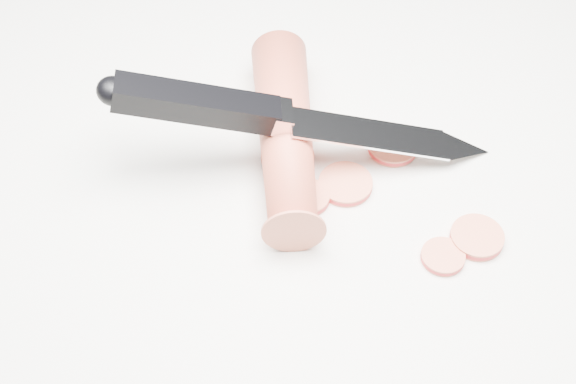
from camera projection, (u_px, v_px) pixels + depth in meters
name	position (u px, v px, depth m)	size (l,w,h in m)	color
ground	(337.00, 170.00, 0.61)	(2.40, 2.40, 0.00)	silver
carrot	(286.00, 133.00, 0.61)	(0.04, 0.04, 0.19)	#C8432B
carrot_slice_0	(443.00, 257.00, 0.56)	(0.03, 0.03, 0.01)	#CC5E41
carrot_slice_1	(288.00, 157.00, 0.62)	(0.04, 0.04, 0.01)	#CC5E41
carrot_slice_2	(477.00, 237.00, 0.57)	(0.04, 0.04, 0.01)	#CC5E41
carrot_slice_3	(308.00, 198.00, 0.59)	(0.03, 0.03, 0.01)	#CC5E41
carrot_slice_4	(393.00, 147.00, 0.63)	(0.04, 0.04, 0.01)	#CC5E41
carrot_slice_5	(346.00, 184.00, 0.60)	(0.04, 0.04, 0.01)	#CC5E41
kitchen_knife	(304.00, 117.00, 0.59)	(0.29, 0.13, 0.09)	silver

